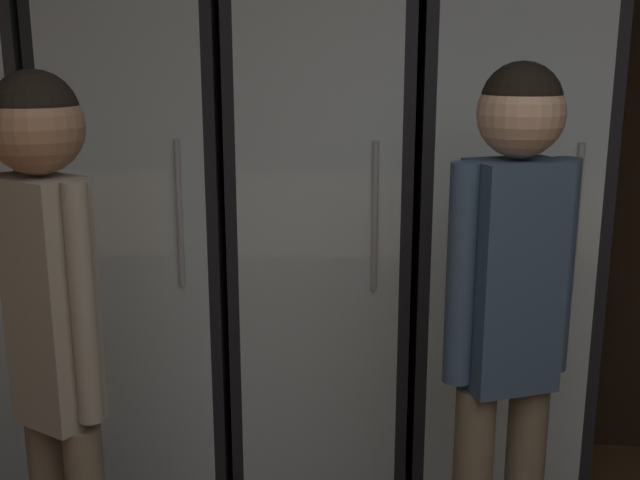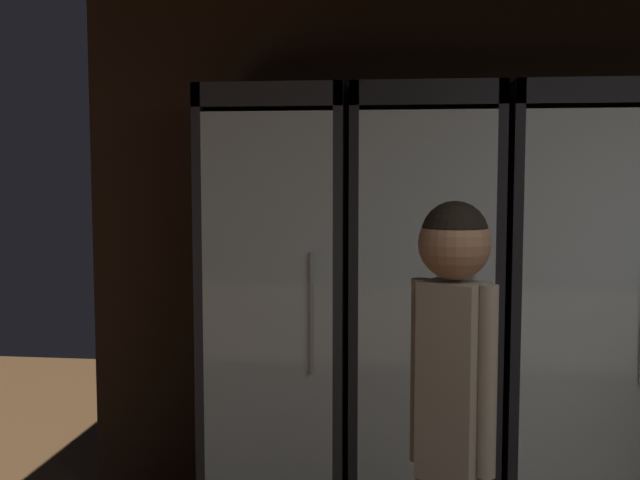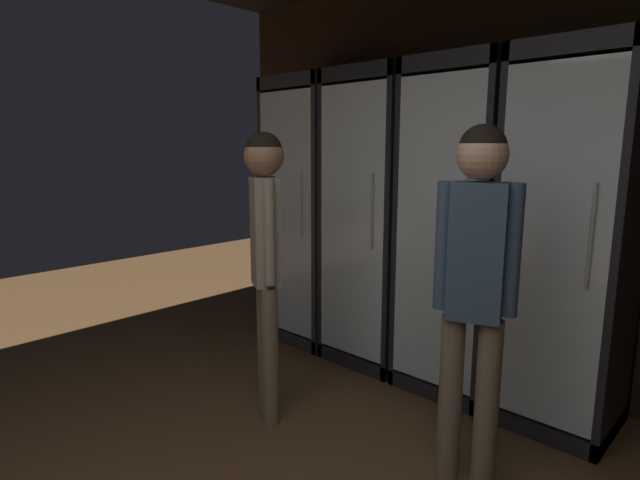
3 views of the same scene
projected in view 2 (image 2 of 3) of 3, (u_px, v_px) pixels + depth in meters
cooler_far_left at (281, 324)px, 3.63m from camera, size 0.63×0.64×2.10m
cooler_left at (424, 328)px, 3.55m from camera, size 0.63×0.64×2.10m
cooler_center at (574, 333)px, 3.47m from camera, size 0.63×0.64×2.10m
shopper_far at (452, 393)px, 2.37m from camera, size 0.25×0.22×1.65m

